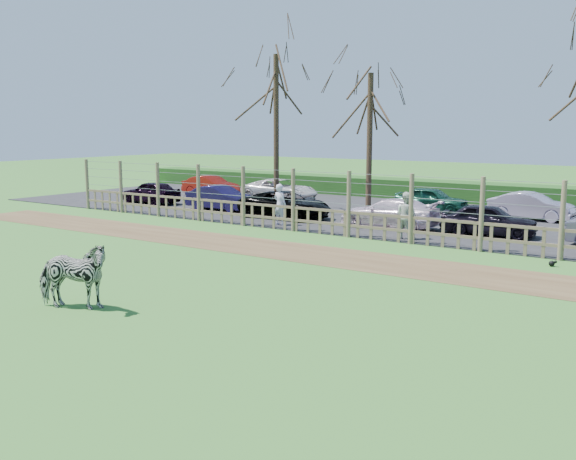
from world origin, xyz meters
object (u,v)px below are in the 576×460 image
Objects in this scene: car_2 at (285,205)px; car_7 at (211,186)px; car_4 at (489,220)px; car_11 at (531,206)px; zebra at (72,276)px; car_8 at (280,190)px; crow at (552,263)px; visitor_a at (280,205)px; tree_mid at (370,110)px; car_1 at (221,198)px; car_0 at (151,192)px; tree_left at (276,95)px; car_3 at (389,213)px; car_10 at (431,199)px; visitor_b at (406,215)px.

car_2 is 1.19× the size of car_7.
car_11 is at bearing -10.31° from car_4.
zebra is 0.43× the size of car_2.
car_2 is at bearing -147.06° from car_8.
zebra reaches higher than crow.
car_7 is (-9.86, 6.95, -0.26)m from visitor_a.
tree_mid is 18.03m from zebra.
zebra reaches higher than car_2.
car_1 reaches higher than crow.
crow is 0.06× the size of car_11.
tree_mid is 1.87× the size of car_11.
zebra reaches higher than car_8.
zebra is at bearing -151.37° from car_1.
visitor_a is 0.49× the size of car_0.
tree_mid is 12.53m from car_7.
car_8 is at bearing 36.81° from car_2.
tree_left is 8.99m from car_0.
car_7 reaches higher than crow.
car_11 is at bearing -88.00° from car_7.
car_3 is at bearing 88.44° from car_4.
car_0 is (-13.39, 15.26, -0.14)m from zebra.
tree_left is 1.82× the size of car_8.
tree_mid is 5.58m from car_3.
car_7 is at bearing 44.84° from car_1.
tree_left is at bearing -151.32° from car_8.
car_1 is 13.18m from car_4.
zebra is 21.74m from car_8.
car_1 is (-5.16, 2.29, -0.26)m from visitor_a.
visitor_a reaches higher than car_7.
car_3 is at bearing -178.66° from car_10.
car_4 is at bearing -42.28° from zebra.
car_3 is (4.10, 1.91, -0.26)m from visitor_a.
car_10 is at bearing 112.60° from car_0.
visitor_b is 7.30× the size of crow.
tree_left is 33.32× the size of crow.
car_11 is (13.44, 5.27, 0.00)m from car_1.
car_2 is 1.00× the size of car_8.
car_0 is at bearing 168.54° from crow.
car_3 is 0.96× the size of car_8.
car_1 is 0.88× the size of car_3.
car_2 is at bearing -90.92° from car_3.
car_1 is at bearing -16.00° from visitor_a.
visitor_a is 11.41m from crow.
car_8 is (5.08, 4.83, 0.00)m from car_0.
car_7 and car_10 have the same top height.
zebra reaches higher than car_4.
car_7 is (-13.09, 19.77, -0.14)m from zebra.
crow is 21.83m from car_0.
car_7 is at bearing 89.34° from car_10.
car_10 is (8.79, 5.29, 0.00)m from car_1.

